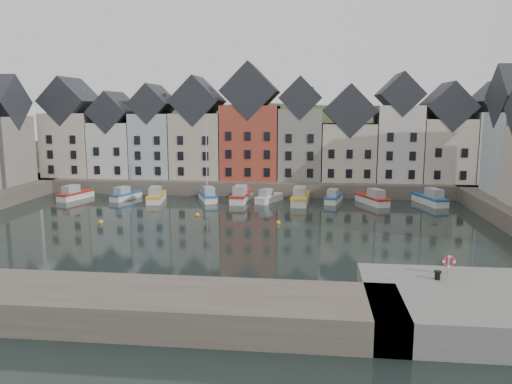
# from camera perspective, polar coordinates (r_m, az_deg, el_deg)

# --- Properties ---
(ground) EXTENTS (260.00, 260.00, 0.00)m
(ground) POSITION_cam_1_polar(r_m,az_deg,el_deg) (52.27, -4.41, -4.74)
(ground) COLOR black
(ground) RESTS_ON ground
(far_quay) EXTENTS (90.00, 16.00, 2.00)m
(far_quay) POSITION_cam_1_polar(r_m,az_deg,el_deg) (81.19, -0.45, 1.14)
(far_quay) COLOR #52473F
(far_quay) RESTS_ON ground
(hillside) EXTENTS (153.60, 70.40, 64.00)m
(hillside) POSITION_cam_1_polar(r_m,az_deg,el_deg) (110.56, 1.19, -6.65)
(hillside) COLOR black
(hillside) RESTS_ON ground
(far_terrace) EXTENTS (72.37, 8.16, 17.78)m
(far_terrace) POSITION_cam_1_polar(r_m,az_deg,el_deg) (78.11, 1.72, 6.61)
(far_terrace) COLOR beige
(far_terrace) RESTS_ON far_quay
(mooring_buoys) EXTENTS (20.50, 5.50, 0.50)m
(mooring_buoys) POSITION_cam_1_polar(r_m,az_deg,el_deg) (58.14, -7.30, -3.17)
(mooring_buoys) COLOR gold
(mooring_buoys) RESTS_ON ground
(boat_a) EXTENTS (3.35, 6.27, 2.30)m
(boat_a) POSITION_cam_1_polar(r_m,az_deg,el_deg) (75.96, -20.02, -0.27)
(boat_a) COLOR silver
(boat_a) RESTS_ON ground
(boat_b) EXTENTS (3.29, 5.70, 2.09)m
(boat_b) POSITION_cam_1_polar(r_m,az_deg,el_deg) (73.67, -14.72, -0.34)
(boat_b) COLOR silver
(boat_b) RESTS_ON ground
(boat_c) EXTENTS (2.82, 6.46, 2.40)m
(boat_c) POSITION_cam_1_polar(r_m,az_deg,el_deg) (70.98, -11.33, -0.51)
(boat_c) COLOR silver
(boat_c) RESTS_ON ground
(boat_d) EXTENTS (3.91, 6.19, 11.33)m
(boat_d) POSITION_cam_1_polar(r_m,az_deg,el_deg) (70.46, -5.51, -0.42)
(boat_d) COLOR silver
(boat_d) RESTS_ON ground
(boat_e) EXTENTS (2.57, 6.83, 2.57)m
(boat_e) POSITION_cam_1_polar(r_m,az_deg,el_deg) (69.65, -1.71, -0.47)
(boat_e) COLOR silver
(boat_e) RESTS_ON ground
(boat_f) EXTENTS (3.78, 5.64, 2.08)m
(boat_f) POSITION_cam_1_polar(r_m,az_deg,el_deg) (69.23, 1.45, -0.65)
(boat_f) COLOR silver
(boat_f) RESTS_ON ground
(boat_g) EXTENTS (2.56, 7.11, 2.69)m
(boat_g) POSITION_cam_1_polar(r_m,az_deg,el_deg) (68.26, 5.08, -0.68)
(boat_g) COLOR silver
(boat_g) RESTS_ON ground
(boat_h) EXTENTS (2.92, 5.72, 2.10)m
(boat_h) POSITION_cam_1_polar(r_m,az_deg,el_deg) (69.91, 8.85, -0.66)
(boat_h) COLOR silver
(boat_h) RESTS_ON ground
(boat_i) EXTENTS (4.32, 6.45, 2.39)m
(boat_i) POSITION_cam_1_polar(r_m,az_deg,el_deg) (69.61, 13.22, -0.77)
(boat_i) COLOR silver
(boat_i) RESTS_ON ground
(boat_j) EXTENTS (3.93, 6.79, 2.49)m
(boat_j) POSITION_cam_1_polar(r_m,az_deg,el_deg) (71.56, 19.32, -0.76)
(boat_j) COLOR silver
(boat_j) RESTS_ON ground
(mooring_bollard) EXTENTS (0.48, 0.48, 0.56)m
(mooring_bollard) POSITION_cam_1_polar(r_m,az_deg,el_deg) (34.48, 20.04, -8.88)
(mooring_bollard) COLOR black
(mooring_bollard) RESTS_ON near_quay
(life_ring_post) EXTENTS (0.80, 0.17, 1.30)m
(life_ring_post) POSITION_cam_1_polar(r_m,az_deg,el_deg) (35.56, 21.17, -7.46)
(life_ring_post) COLOR gray
(life_ring_post) RESTS_ON near_quay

